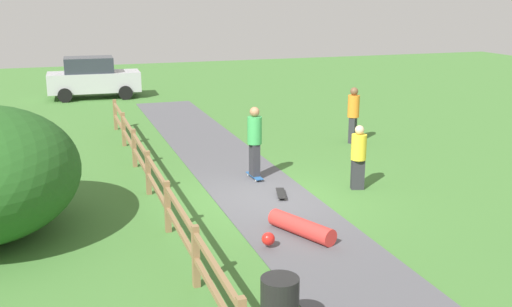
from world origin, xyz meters
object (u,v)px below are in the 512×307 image
object	(u,v)px
bystander_orange	(353,112)
bystander_yellow	(358,154)
skateboard_loose	(281,193)
parked_car_silver	(93,78)
skater_riding	(255,139)
skater_fallen	(299,228)
trash_bin	(280,307)

from	to	relation	value
bystander_orange	bystander_yellow	bearing A→B (deg)	-115.83
skateboard_loose	bystander_yellow	bearing A→B (deg)	-0.98
bystander_yellow	bystander_orange	size ratio (longest dim) A/B	0.89
parked_car_silver	skater_riding	bearing A→B (deg)	-78.00
parked_car_silver	skater_fallen	bearing A→B (deg)	-81.77
skater_riding	skateboard_loose	xyz separation A→B (m)	(0.15, -1.59, -1.02)
bystander_yellow	bystander_orange	xyz separation A→B (m)	(2.15, 4.45, 0.12)
skater_riding	skateboard_loose	distance (m)	1.90
skater_riding	bystander_yellow	world-z (taller)	skater_riding
bystander_yellow	skateboard_loose	bearing A→B (deg)	179.02
trash_bin	bystander_yellow	world-z (taller)	bystander_yellow
skateboard_loose	trash_bin	bearing A→B (deg)	-111.05
trash_bin	parked_car_silver	size ratio (longest dim) A/B	0.21
skater_fallen	bystander_orange	xyz separation A→B (m)	(4.76, 6.89, 0.83)
parked_car_silver	bystander_orange	bearing A→B (deg)	-57.77
skater_fallen	skater_riding	bearing A→B (deg)	84.28
bystander_yellow	parked_car_silver	xyz separation A→B (m)	(-5.32, 16.30, 0.06)
trash_bin	bystander_orange	xyz separation A→B (m)	(6.42, 10.18, 0.58)
trash_bin	bystander_orange	distance (m)	12.05
bystander_orange	parked_car_silver	size ratio (longest dim) A/B	0.43
skater_fallen	parked_car_silver	xyz separation A→B (m)	(-2.71, 18.74, 0.76)
skater_fallen	bystander_orange	size ratio (longest dim) A/B	0.87
skater_fallen	bystander_orange	bearing A→B (deg)	55.36
skater_riding	bystander_yellow	xyz separation A→B (m)	(2.20, -1.63, -0.21)
skateboard_loose	parked_car_silver	distance (m)	16.61
trash_bin	skateboard_loose	xyz separation A→B (m)	(2.22, 5.77, -0.36)
skateboard_loose	skater_riding	bearing A→B (deg)	95.42
bystander_yellow	bystander_orange	world-z (taller)	bystander_orange
skater_riding	parked_car_silver	xyz separation A→B (m)	(-3.12, 14.67, -0.15)
skater_riding	skateboard_loose	size ratio (longest dim) A/B	2.35
trash_bin	skater_riding	size ratio (longest dim) A/B	0.47
bystander_yellow	skater_fallen	bearing A→B (deg)	-136.87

